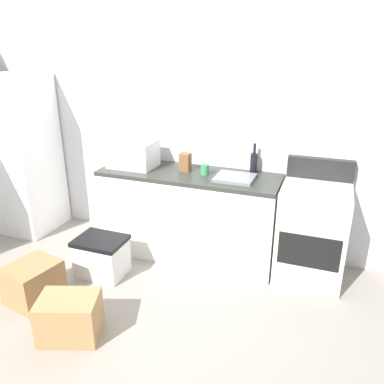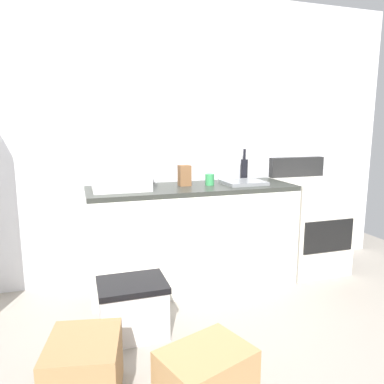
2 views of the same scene
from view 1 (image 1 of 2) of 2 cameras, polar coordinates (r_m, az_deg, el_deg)
name	(u,v)px [view 1 (image 1 of 2)]	position (r m, az deg, el deg)	size (l,w,h in m)	color
ground_plane	(103,315)	(3.42, -12.96, -17.35)	(6.00, 6.00, 0.00)	gray
wall_back	(174,124)	(4.13, -2.73, 10.02)	(5.00, 0.10, 2.60)	silver
kitchen_counter	(189,214)	(3.98, -0.49, -3.31)	(1.80, 0.60, 0.90)	silver
refrigerator	(20,155)	(4.86, -24.04, 5.02)	(0.68, 0.66, 1.79)	white
stove_oven	(312,232)	(3.76, 17.29, -5.60)	(0.60, 0.61, 1.10)	silver
microwave	(133,154)	(4.02, -8.72, 5.61)	(0.46, 0.34, 0.27)	white
sink_basin	(235,178)	(3.65, 6.36, 2.10)	(0.36, 0.32, 0.03)	slate
wine_bottle	(254,162)	(3.82, 9.12, 4.35)	(0.07, 0.07, 0.30)	black
coffee_mug	(205,170)	(3.75, 1.91, 3.34)	(0.08, 0.08, 0.10)	#338C4C
knife_block	(185,162)	(3.85, -1.00, 4.44)	(0.10, 0.10, 0.18)	brown
cardboard_box_large	(70,317)	(3.19, -17.63, -17.21)	(0.44, 0.32, 0.33)	#A37A4C
cardboard_box_medium	(33,282)	(3.68, -22.38, -12.22)	(0.36, 0.41, 0.34)	olive
storage_bin	(102,256)	(3.84, -13.19, -9.23)	(0.46, 0.36, 0.38)	silver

